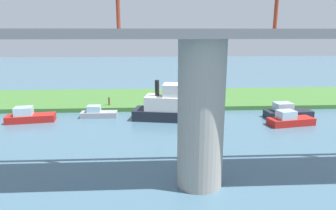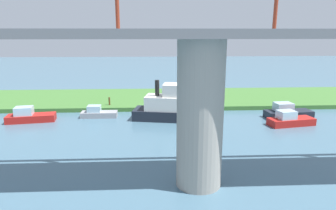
# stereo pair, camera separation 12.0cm
# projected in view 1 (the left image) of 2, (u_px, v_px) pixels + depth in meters

# --- Properties ---
(ground_plane) EXTENTS (160.00, 160.00, 0.00)m
(ground_plane) POSITION_uv_depth(u_px,v_px,m) (169.00, 111.00, 35.73)
(ground_plane) COLOR #476B7F
(grassy_bank) EXTENTS (80.00, 12.00, 0.50)m
(grassy_bank) POSITION_uv_depth(u_px,v_px,m) (167.00, 98.00, 41.49)
(grassy_bank) COLOR #427533
(grassy_bank) RESTS_ON ground
(bridge_pylon) EXTENTS (2.76, 2.76, 8.88)m
(bridge_pylon) POSITION_uv_depth(u_px,v_px,m) (201.00, 115.00, 17.68)
(bridge_pylon) COLOR #9E998E
(bridge_pylon) RESTS_ON ground
(bridge_span) EXTENTS (67.78, 4.30, 3.25)m
(bridge_span) POSITION_uv_depth(u_px,v_px,m) (203.00, 29.00, 16.52)
(bridge_span) COLOR slate
(bridge_span) RESTS_ON bridge_pylon
(person_on_bank) EXTENTS (0.40, 0.40, 1.39)m
(person_on_bank) POSITION_uv_depth(u_px,v_px,m) (195.00, 98.00, 37.52)
(person_on_bank) COLOR #2D334C
(person_on_bank) RESTS_ON grassy_bank
(mooring_post) EXTENTS (0.20, 0.20, 0.96)m
(mooring_post) POSITION_uv_depth(u_px,v_px,m) (109.00, 101.00, 36.59)
(mooring_post) COLOR brown
(mooring_post) RESTS_ON grassy_bank
(riverboat_paddlewheel) EXTENTS (8.70, 4.26, 4.26)m
(riverboat_paddlewheel) POSITION_uv_depth(u_px,v_px,m) (175.00, 105.00, 32.00)
(riverboat_paddlewheel) COLOR #1E232D
(riverboat_paddlewheel) RESTS_ON ground
(motorboat_white) EXTENTS (3.93, 1.40, 1.31)m
(motorboat_white) POSITION_uv_depth(u_px,v_px,m) (98.00, 113.00, 33.18)
(motorboat_white) COLOR #99999E
(motorboat_white) RESTS_ON ground
(motorboat_red) EXTENTS (5.24, 2.28, 1.70)m
(motorboat_red) POSITION_uv_depth(u_px,v_px,m) (287.00, 112.00, 33.00)
(motorboat_red) COLOR #1E232D
(motorboat_red) RESTS_ON ground
(houseboat_blue) EXTENTS (5.03, 2.46, 1.61)m
(houseboat_blue) POSITION_uv_depth(u_px,v_px,m) (29.00, 116.00, 31.50)
(houseboat_blue) COLOR red
(houseboat_blue) RESTS_ON ground
(pontoon_yellow) EXTENTS (4.86, 2.45, 1.55)m
(pontoon_yellow) POSITION_uv_depth(u_px,v_px,m) (290.00, 120.00, 30.36)
(pontoon_yellow) COLOR red
(pontoon_yellow) RESTS_ON ground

